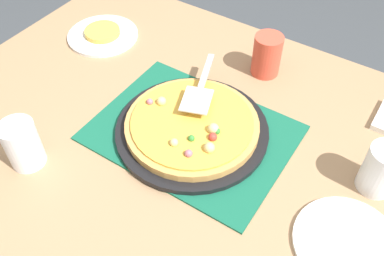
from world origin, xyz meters
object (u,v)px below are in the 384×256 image
cup_near (267,55)px  pizza (192,125)px  plate_far_right (103,35)px  served_slice_right (102,32)px  cup_far (23,144)px  pizza_pan (192,130)px  pizza_server (201,88)px  cup_corner (381,169)px  plate_side (347,244)px

cup_near → pizza: bearing=-97.6°
pizza → plate_far_right: size_ratio=1.50×
served_slice_right → cup_far: 0.51m
pizza → pizza_pan: bearing=133.9°
pizza_pan → pizza_server: bearing=109.9°
cup_corner → pizza_pan: bearing=-168.2°
plate_far_right → cup_near: size_ratio=1.83×
pizza → pizza_server: bearing=110.3°
cup_near → pizza_server: (-0.08, -0.22, 0.01)m
pizza_pan → pizza_server: 0.11m
plate_side → cup_near: (-0.39, 0.40, 0.06)m
plate_side → cup_far: (-0.70, -0.20, 0.06)m
served_slice_right → cup_far: (0.19, -0.48, 0.04)m
pizza_pan → cup_near: bearing=82.2°
pizza → cup_corner: size_ratio=2.75×
pizza → plate_side: size_ratio=1.50×
plate_far_right → cup_near: cup_near is taller
pizza → plate_far_right: pizza is taller
pizza → cup_corner: 0.44m
plate_far_right → plate_side: bearing=-17.2°
pizza_server → plate_side: bearing=-20.8°
pizza_pan → plate_far_right: 0.50m
pizza → cup_near: size_ratio=2.75×
pizza_pan → pizza: (0.00, -0.00, 0.02)m
cup_corner → pizza: bearing=-168.0°
pizza_pan → cup_far: 0.40m
pizza_pan → cup_corner: bearing=11.8°
pizza_pan → pizza_server: pizza_server is taller
cup_far → pizza_server: bearing=57.4°
plate_far_right → cup_corner: (0.89, -0.10, 0.06)m
plate_far_right → pizza_server: (0.43, -0.10, 0.06)m
pizza → plate_side: bearing=-10.9°
plate_side → cup_corner: cup_corner is taller
plate_far_right → pizza_server: 0.44m
cup_far → cup_corner: (0.70, 0.37, 0.00)m
pizza_pan → served_slice_right: served_slice_right is taller
plate_side → cup_corner: 0.18m
cup_near → cup_corner: bearing=-30.4°
pizza → plate_far_right: (-0.46, 0.19, -0.03)m
pizza → served_slice_right: pizza is taller
plate_far_right → cup_far: cup_far is taller
pizza_pan → cup_far: (-0.27, -0.28, 0.05)m
pizza → cup_near: bearing=82.4°
pizza_server → pizza: bearing=-69.7°
plate_side → served_slice_right: size_ratio=2.00×
pizza → cup_far: cup_far is taller
pizza → pizza_server: pizza_server is taller
served_slice_right → cup_corner: cup_corner is taller
cup_near → cup_corner: 0.45m
served_slice_right → cup_near: 0.52m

